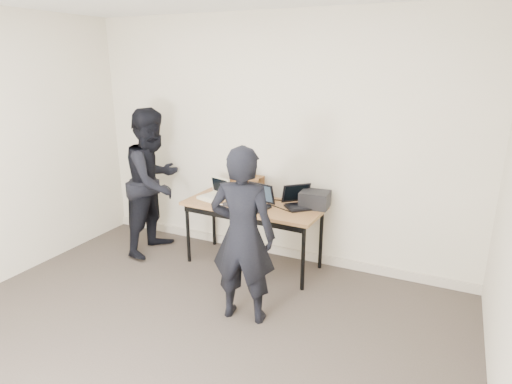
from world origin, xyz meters
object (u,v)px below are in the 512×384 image
Objects in this scene: person_observer at (154,182)px; equipment_box at (315,199)px; laptop_beige at (215,195)px; leather_satchel at (247,185)px; person_typist at (243,236)px; laptop_right at (299,202)px; desk at (253,209)px; laptop_center at (256,202)px.

equipment_box is at bearing -81.60° from person_observer.
leather_satchel is at bearing 52.74° from laptop_beige.
person_typist reaches higher than equipment_box.
laptop_right is at bearing -8.17° from leather_satchel.
person_typist reaches higher than laptop_beige.
person_typist is (0.83, -0.94, 0.02)m from laptop_beige.
equipment_box is 1.87m from person_observer.
leather_satchel is at bearing 130.46° from desk.
laptop_beige is at bearing -177.71° from desk.
person_typist is at bearing -67.00° from desk.
person_typist is (0.29, -0.89, 0.01)m from laptop_center.
laptop_center is (0.54, -0.05, 0.01)m from laptop_beige.
person_typist reaches higher than leather_satchel.
desk is at bearing -85.73° from person_observer.
laptop_right is 1.46× the size of equipment_box.
person_observer reaches higher than laptop_center.
equipment_box is at bearing -25.08° from laptop_right.
laptop_beige is (-0.47, -0.00, 0.10)m from desk.
laptop_beige is at bearing -57.32° from person_typist.
person_typist is at bearing -103.49° from equipment_box.
laptop_right reaches higher than laptop_beige.
laptop_center is at bearing -88.37° from person_observer.
desk is 3.54× the size of laptop_right.
laptop_center is at bearing -156.50° from equipment_box.
person_observer is (-1.22, -0.11, 0.19)m from desk.
laptop_beige reaches higher than desk.
laptop_center is 1.01× the size of leather_satchel.
laptop_beige is at bearing -173.42° from laptop_center.
person_observer is (-1.58, 0.84, 0.07)m from person_typist.
laptop_center reaches higher than desk.
desk is at bearing -77.97° from person_typist.
equipment_box is (0.63, 0.19, 0.14)m from desk.
laptop_right is 0.28× the size of person_typist.
leather_satchel is (-0.25, 0.28, 0.07)m from laptop_center.
leather_satchel reaches higher than laptop_right.
person_typist reaches higher than laptop_center.
desk is 0.67m from equipment_box.
leather_satchel is (-0.66, 0.09, 0.08)m from laptop_right.
person_observer is at bearing -172.66° from desk.
leather_satchel is 1.23× the size of equipment_box.
laptop_center is at bearing -80.58° from person_typist.
laptop_center reaches higher than laptop_right.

